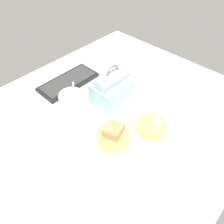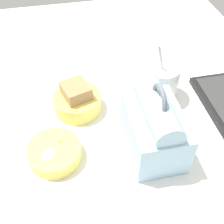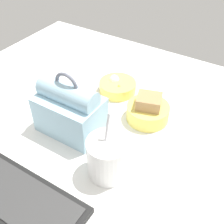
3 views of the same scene
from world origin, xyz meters
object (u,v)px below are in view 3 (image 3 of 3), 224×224
Objects in this scene: keyboard at (22,201)px; soup_cup at (108,157)px; bento_bowl_snacks at (117,86)px; bento_bowl_sandwich at (148,110)px; lunch_bag at (70,110)px.

soup_cup is at bearing -122.39° from keyboard.
bento_bowl_snacks reaches higher than keyboard.
soup_cup is at bearing 117.31° from bento_bowl_snacks.
keyboard is at bearing 75.29° from bento_bowl_sandwich.
soup_cup reaches higher than bento_bowl_sandwich.
keyboard is 27.73cm from lunch_bag.
bento_bowl_snacks is at bearing -62.69° from soup_cup.
lunch_bag is 24.74cm from bento_bowl_snacks.
lunch_bag is 1.11× the size of soup_cup.
bento_bowl_snacks is at bearing -93.75° from lunch_bag.
lunch_bag reaches higher than keyboard.
soup_cup is 24.22cm from bento_bowl_sandwich.
lunch_bag is at bearing -22.67° from soup_cup.
lunch_bag is at bearing -77.30° from keyboard.
lunch_bag is (5.92, -26.26, 6.63)cm from keyboard.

